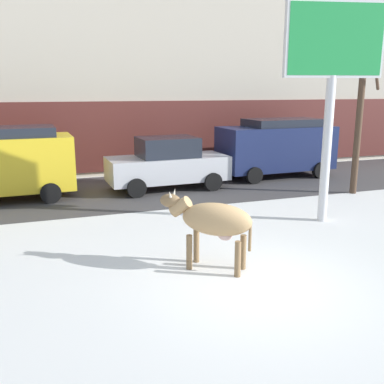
{
  "coord_description": "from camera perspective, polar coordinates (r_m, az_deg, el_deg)",
  "views": [
    {
      "loc": [
        -3.49,
        -6.44,
        3.45
      ],
      "look_at": [
        -0.2,
        2.97,
        1.1
      ],
      "focal_mm": 40.67,
      "sensor_mm": 36.0,
      "label": 1
    }
  ],
  "objects": [
    {
      "name": "pedestrian_near_billboard",
      "position": [
        17.92,
        -17.69,
        4.4
      ],
      "size": [
        0.36,
        0.24,
        1.73
      ],
      "color": "#282833",
      "rests_on": "ground"
    },
    {
      "name": "cow_tan",
      "position": [
        8.41,
        2.79,
        -3.73
      ],
      "size": [
        1.71,
        1.55,
        1.54
      ],
      "color": "tan",
      "rests_on": "ground"
    },
    {
      "name": "building_facade",
      "position": [
        21.18,
        -10.33,
        21.31
      ],
      "size": [
        44.0,
        6.1,
        13.0
      ],
      "color": "#BCB29E",
      "rests_on": "ground"
    },
    {
      "name": "car_navy_van",
      "position": [
        17.89,
        11.03,
        5.94
      ],
      "size": [
        4.66,
        2.25,
        2.32
      ],
      "color": "#19234C",
      "rests_on": "ground"
    },
    {
      "name": "car_silver_sedan",
      "position": [
        15.38,
        -3.22,
        3.74
      ],
      "size": [
        4.26,
        2.1,
        1.84
      ],
      "color": "#B7BABF",
      "rests_on": "ground"
    },
    {
      "name": "ground_plane",
      "position": [
        8.1,
        8.49,
        -12.11
      ],
      "size": [
        120.0,
        120.0,
        0.0
      ],
      "primitive_type": "plane",
      "color": "white"
    },
    {
      "name": "road_strip",
      "position": [
        15.52,
        -5.81,
        0.37
      ],
      "size": [
        60.0,
        5.6,
        0.01
      ],
      "primitive_type": "cube",
      "color": "#423F3F",
      "rests_on": "ground"
    },
    {
      "name": "bare_tree_right_lot",
      "position": [
        15.5,
        21.23,
        9.85
      ],
      "size": [
        0.78,
        0.78,
        5.28
      ],
      "color": "#4C3828",
      "rests_on": "ground"
    },
    {
      "name": "billboard",
      "position": [
        11.84,
        18.08,
        16.83
      ],
      "size": [
        2.5,
        0.75,
        5.56
      ],
      "color": "silver",
      "rests_on": "ground"
    }
  ]
}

